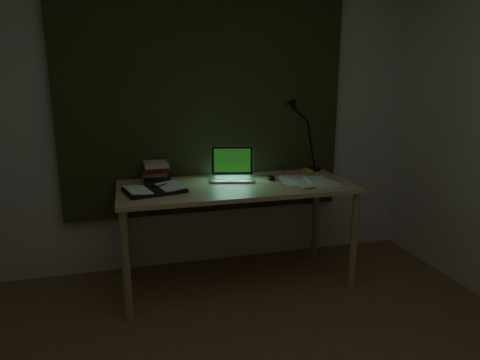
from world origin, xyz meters
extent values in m
cube|color=silver|center=(0.00, 2.00, 1.25)|extent=(3.50, 0.00, 2.50)
cube|color=#2B2E17|center=(0.00, 1.96, 1.45)|extent=(2.20, 0.06, 2.00)
ellipsoid|color=black|center=(0.42, 1.62, 0.78)|extent=(0.06, 0.10, 0.04)
cube|color=yellow|center=(0.83, 1.84, 0.77)|extent=(0.10, 0.10, 0.02)
cube|color=#E35898|center=(0.65, 1.83, 0.77)|extent=(0.08, 0.08, 0.01)
camera|label=1|loc=(-0.61, -1.33, 1.51)|focal=32.00mm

